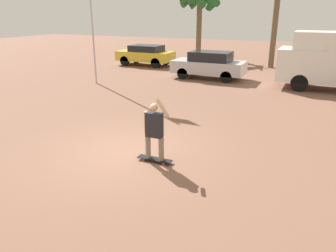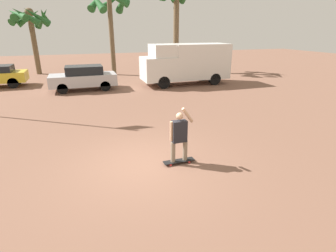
{
  "view_description": "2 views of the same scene",
  "coord_description": "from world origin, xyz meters",
  "px_view_note": "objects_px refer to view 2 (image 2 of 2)",
  "views": [
    {
      "loc": [
        4.6,
        -7.28,
        3.74
      ],
      "look_at": [
        1.17,
        0.17,
        0.88
      ],
      "focal_mm": 35.0,
      "sensor_mm": 36.0,
      "label": 1
    },
    {
      "loc": [
        -1.58,
        -6.83,
        3.78
      ],
      "look_at": [
        0.93,
        0.57,
        0.91
      ],
      "focal_mm": 28.0,
      "sensor_mm": 36.0,
      "label": 2
    }
  ],
  "objects_px": {
    "person_skateboarder": "(179,134)",
    "camper_van": "(187,62)",
    "skateboard": "(179,161)",
    "palm_tree_far_left": "(29,20)",
    "palm_tree_center_background": "(109,6)",
    "parked_car_silver": "(84,77)"
  },
  "relations": [
    {
      "from": "person_skateboarder",
      "to": "camper_van",
      "type": "xyz_separation_m",
      "value": [
        4.89,
        11.25,
        0.63
      ]
    },
    {
      "from": "skateboard",
      "to": "palm_tree_far_left",
      "type": "relative_size",
      "value": 0.17
    },
    {
      "from": "camper_van",
      "to": "palm_tree_center_background",
      "type": "distance_m",
      "value": 8.61
    },
    {
      "from": "palm_tree_center_background",
      "to": "palm_tree_far_left",
      "type": "distance_m",
      "value": 6.95
    },
    {
      "from": "parked_car_silver",
      "to": "palm_tree_far_left",
      "type": "bearing_deg",
      "value": 114.17
    },
    {
      "from": "camper_van",
      "to": "palm_tree_far_left",
      "type": "xyz_separation_m",
      "value": [
        -10.9,
        8.64,
        3.02
      ]
    },
    {
      "from": "skateboard",
      "to": "person_skateboarder",
      "type": "xyz_separation_m",
      "value": [
        -0.0,
        0.0,
        0.86
      ]
    },
    {
      "from": "person_skateboarder",
      "to": "skateboard",
      "type": "bearing_deg",
      "value": -0.0
    },
    {
      "from": "palm_tree_far_left",
      "to": "skateboard",
      "type": "bearing_deg",
      "value": -73.18
    },
    {
      "from": "parked_car_silver",
      "to": "palm_tree_far_left",
      "type": "relative_size",
      "value": 0.74
    },
    {
      "from": "camper_van",
      "to": "palm_tree_center_background",
      "type": "relative_size",
      "value": 0.9
    },
    {
      "from": "person_skateboarder",
      "to": "palm_tree_center_background",
      "type": "distance_m",
      "value": 18.02
    },
    {
      "from": "skateboard",
      "to": "parked_car_silver",
      "type": "relative_size",
      "value": 0.23
    },
    {
      "from": "camper_van",
      "to": "palm_tree_far_left",
      "type": "height_order",
      "value": "palm_tree_far_left"
    },
    {
      "from": "person_skateboarder",
      "to": "parked_car_silver",
      "type": "distance_m",
      "value": 11.82
    },
    {
      "from": "parked_car_silver",
      "to": "palm_tree_far_left",
      "type": "height_order",
      "value": "palm_tree_far_left"
    },
    {
      "from": "skateboard",
      "to": "palm_tree_center_background",
      "type": "bearing_deg",
      "value": 88.67
    },
    {
      "from": "skateboard",
      "to": "palm_tree_far_left",
      "type": "height_order",
      "value": "palm_tree_far_left"
    },
    {
      "from": "skateboard",
      "to": "person_skateboarder",
      "type": "bearing_deg",
      "value": 180.0
    },
    {
      "from": "palm_tree_center_background",
      "to": "camper_van",
      "type": "bearing_deg",
      "value": -53.95
    },
    {
      "from": "palm_tree_center_background",
      "to": "person_skateboarder",
      "type": "bearing_deg",
      "value": -91.33
    },
    {
      "from": "person_skateboarder",
      "to": "parked_car_silver",
      "type": "height_order",
      "value": "person_skateboarder"
    }
  ]
}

